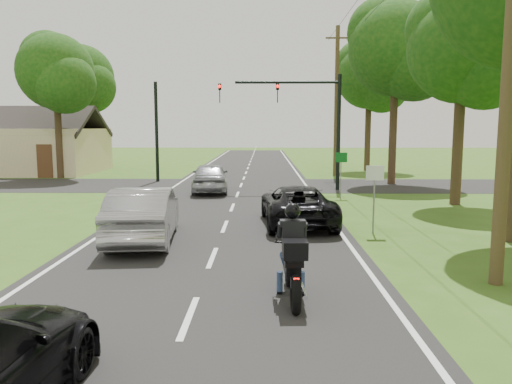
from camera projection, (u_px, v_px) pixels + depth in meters
The scene contains 19 objects.
ground at pixel (212, 258), 12.61m from camera, with size 140.00×140.00×0.00m, color #355518.
road at pixel (235, 200), 22.53m from camera, with size 8.00×100.00×0.01m, color black.
cross_road at pixel (241, 185), 28.48m from camera, with size 60.00×7.00×0.01m, color black.
motorcycle_rider at pixel (293, 262), 9.44m from camera, with size 0.62×2.19×1.89m.
dark_suv at pixel (297, 205), 16.87m from camera, with size 2.22×4.82×1.34m, color black.
silver_sedan at pixel (144, 214), 14.35m from camera, with size 1.67×4.78×1.57m, color #A1A0A5.
silver_suv at pixel (210, 177), 25.38m from camera, with size 1.78×4.43×1.51m, color #A2A3A9.
traffic_signal at pixel (303, 111), 25.91m from camera, with size 6.38×0.44×6.00m.
signal_pole_far at pixel (157, 132), 30.16m from camera, with size 0.20×0.20×6.00m, color black.
utility_pole_near at pixel (511, 36), 9.88m from camera, with size 1.60×0.28×10.00m.
utility_pole_far at pixel (336, 101), 33.68m from camera, with size 1.60×0.28×10.00m.
sign_white at pixel (375, 183), 15.29m from camera, with size 0.55×0.07×2.12m.
sign_green at pixel (341, 164), 23.22m from camera, with size 0.55×0.07×2.12m.
tree_row_c at pixel (471, 55), 20.38m from camera, with size 4.80×4.65×8.76m.
tree_row_d at pixel (402, 53), 28.13m from camera, with size 5.76×5.58×10.45m.
tree_row_e at pixel (374, 80), 37.15m from camera, with size 5.28×5.12×9.61m.
tree_left_near at pixel (59, 76), 31.57m from camera, with size 5.12×4.96×9.22m.
tree_left_far at pixel (84, 81), 41.42m from camera, with size 5.76×5.58×10.14m.
house at pixel (28, 148), 36.43m from camera, with size 10.20×8.00×4.84m.
Camera 1 is at (1.30, -12.27, 3.28)m, focal length 35.00 mm.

